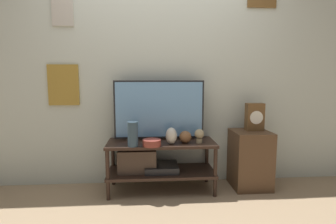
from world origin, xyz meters
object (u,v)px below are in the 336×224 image
(vase_tall_ceramic, at_px, (133,134))
(mantel_clock, at_px, (255,117))
(vase_wide_bowl, at_px, (152,143))
(decorative_bust, at_px, (199,135))
(vase_round_glass, at_px, (185,137))
(television, at_px, (159,110))
(vase_urn_stoneware, at_px, (171,136))

(vase_tall_ceramic, distance_m, mantel_clock, 1.38)
(vase_wide_bowl, height_order, decorative_bust, decorative_bust)
(vase_wide_bowl, relative_size, decorative_bust, 1.27)
(vase_round_glass, bearing_deg, mantel_clock, 9.95)
(decorative_bust, bearing_deg, vase_round_glass, 176.10)
(television, relative_size, vase_urn_stoneware, 5.69)
(vase_wide_bowl, height_order, vase_tall_ceramic, vase_tall_ceramic)
(decorative_bust, bearing_deg, vase_urn_stoneware, -175.92)
(television, distance_m, vase_urn_stoneware, 0.35)
(vase_urn_stoneware, bearing_deg, mantel_clock, 10.23)
(vase_urn_stoneware, distance_m, mantel_clock, 0.98)
(vase_wide_bowl, xyz_separation_m, decorative_bust, (0.50, 0.09, 0.05))
(vase_wide_bowl, bearing_deg, mantel_clock, 11.53)
(mantel_clock, bearing_deg, vase_wide_bowl, -168.47)
(television, height_order, vase_tall_ceramic, television)
(decorative_bust, bearing_deg, vase_tall_ceramic, -172.62)
(vase_round_glass, relative_size, vase_tall_ceramic, 0.52)
(vase_tall_ceramic, height_order, mantel_clock, mantel_clock)
(vase_urn_stoneware, distance_m, decorative_bust, 0.30)
(vase_round_glass, height_order, decorative_bust, decorative_bust)
(decorative_bust, height_order, mantel_clock, mantel_clock)
(television, bearing_deg, vase_wide_bowl, -107.91)
(television, height_order, vase_wide_bowl, television)
(vase_urn_stoneware, height_order, decorative_bust, vase_urn_stoneware)
(vase_wide_bowl, bearing_deg, decorative_bust, 9.65)
(vase_wide_bowl, bearing_deg, vase_round_glass, 15.02)
(vase_round_glass, distance_m, vase_urn_stoneware, 0.16)
(vase_urn_stoneware, bearing_deg, vase_round_glass, 11.66)
(vase_round_glass, xyz_separation_m, vase_wide_bowl, (-0.36, -0.10, -0.03))
(vase_wide_bowl, relative_size, vase_tall_ceramic, 0.75)
(vase_round_glass, bearing_deg, vase_wide_bowl, -164.98)
(decorative_bust, distance_m, mantel_clock, 0.69)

